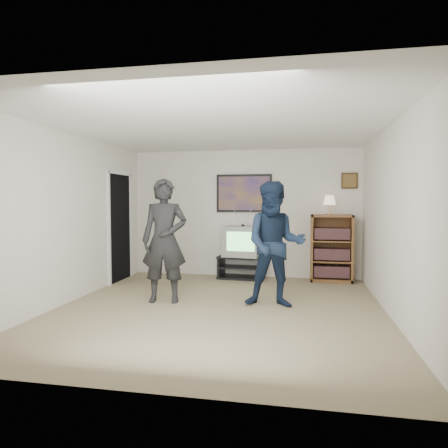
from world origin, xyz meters
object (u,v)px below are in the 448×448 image
(media_stand, at_px, (241,267))
(bookshelf, at_px, (331,248))
(person_short, at_px, (275,244))
(person_tall, at_px, (164,240))
(crt_television, at_px, (243,241))

(media_stand, height_order, bookshelf, bookshelf)
(bookshelf, distance_m, person_short, 2.22)
(media_stand, relative_size, person_short, 0.51)
(media_stand, xyz_separation_m, bookshelf, (1.69, 0.05, 0.40))
(media_stand, distance_m, person_tall, 2.27)
(bookshelf, relative_size, person_short, 0.70)
(crt_television, relative_size, person_tall, 0.37)
(person_tall, bearing_deg, bookshelf, 29.94)
(bookshelf, height_order, person_short, person_short)
(crt_television, relative_size, person_short, 0.39)
(media_stand, xyz_separation_m, person_short, (0.77, -1.95, 0.67))
(bookshelf, relative_size, person_tall, 0.68)
(person_short, bearing_deg, person_tall, -179.93)
(media_stand, distance_m, crt_television, 0.51)
(media_stand, height_order, person_short, person_short)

